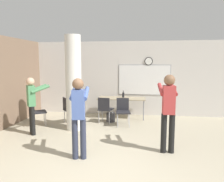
{
  "coord_description": "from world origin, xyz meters",
  "views": [
    {
      "loc": [
        0.68,
        -3.31,
        2.02
      ],
      "look_at": [
        -0.1,
        2.25,
        1.27
      ],
      "focal_mm": 35.0,
      "sensor_mm": 36.0,
      "label": 1
    }
  ],
  "objects_px": {
    "chair_table_left": "(105,108)",
    "person_playing_side": "(168,107)",
    "folding_table": "(122,99)",
    "chair_by_left_wall": "(36,110)",
    "chair_near_pillar": "(69,108)",
    "person_watching_back": "(32,101)",
    "person_playing_front": "(79,112)",
    "bottle_on_table": "(123,95)",
    "chair_table_front": "(123,110)"
  },
  "relations": [
    {
      "from": "chair_near_pillar",
      "to": "chair_by_left_wall",
      "type": "bearing_deg",
      "value": -154.46
    },
    {
      "from": "person_playing_front",
      "to": "person_watching_back",
      "type": "bearing_deg",
      "value": 142.57
    },
    {
      "from": "chair_table_front",
      "to": "person_watching_back",
      "type": "relative_size",
      "value": 0.54
    },
    {
      "from": "person_playing_side",
      "to": "chair_table_left",
      "type": "bearing_deg",
      "value": 129.82
    },
    {
      "from": "chair_table_left",
      "to": "folding_table",
      "type": "bearing_deg",
      "value": 58.7
    },
    {
      "from": "chair_by_left_wall",
      "to": "chair_table_front",
      "type": "height_order",
      "value": "same"
    },
    {
      "from": "folding_table",
      "to": "bottle_on_table",
      "type": "relative_size",
      "value": 6.68
    },
    {
      "from": "chair_by_left_wall",
      "to": "person_playing_front",
      "type": "bearing_deg",
      "value": -45.9
    },
    {
      "from": "person_playing_front",
      "to": "folding_table",
      "type": "bearing_deg",
      "value": 81.05
    },
    {
      "from": "folding_table",
      "to": "chair_by_left_wall",
      "type": "relative_size",
      "value": 1.97
    },
    {
      "from": "chair_by_left_wall",
      "to": "chair_table_left",
      "type": "distance_m",
      "value": 2.19
    },
    {
      "from": "chair_table_front",
      "to": "person_playing_side",
      "type": "relative_size",
      "value": 0.5
    },
    {
      "from": "chair_by_left_wall",
      "to": "person_playing_side",
      "type": "distance_m",
      "value": 4.19
    },
    {
      "from": "person_playing_side",
      "to": "person_playing_front",
      "type": "bearing_deg",
      "value": -162.71
    },
    {
      "from": "folding_table",
      "to": "person_playing_front",
      "type": "xyz_separation_m",
      "value": [
        -0.55,
        -3.51,
        0.31
      ]
    },
    {
      "from": "person_watching_back",
      "to": "person_playing_front",
      "type": "xyz_separation_m",
      "value": [
        1.73,
        -1.32,
        0.06
      ]
    },
    {
      "from": "chair_by_left_wall",
      "to": "chair_table_front",
      "type": "xyz_separation_m",
      "value": [
        2.71,
        0.45,
        0.0
      ]
    },
    {
      "from": "person_playing_front",
      "to": "person_playing_side",
      "type": "height_order",
      "value": "person_playing_side"
    },
    {
      "from": "chair_table_left",
      "to": "person_playing_front",
      "type": "height_order",
      "value": "person_playing_front"
    },
    {
      "from": "person_playing_front",
      "to": "person_playing_side",
      "type": "bearing_deg",
      "value": 17.29
    },
    {
      "from": "folding_table",
      "to": "person_playing_side",
      "type": "bearing_deg",
      "value": -65.85
    },
    {
      "from": "bottle_on_table",
      "to": "chair_near_pillar",
      "type": "height_order",
      "value": "bottle_on_table"
    },
    {
      "from": "folding_table",
      "to": "person_watching_back",
      "type": "xyz_separation_m",
      "value": [
        -2.28,
        -2.19,
        0.26
      ]
    },
    {
      "from": "bottle_on_table",
      "to": "chair_table_front",
      "type": "xyz_separation_m",
      "value": [
        0.09,
        -1.07,
        -0.32
      ]
    },
    {
      "from": "chair_by_left_wall",
      "to": "person_watching_back",
      "type": "height_order",
      "value": "person_watching_back"
    },
    {
      "from": "chair_table_left",
      "to": "bottle_on_table",
      "type": "bearing_deg",
      "value": 58.89
    },
    {
      "from": "chair_near_pillar",
      "to": "person_watching_back",
      "type": "distance_m",
      "value": 1.43
    },
    {
      "from": "bottle_on_table",
      "to": "person_playing_side",
      "type": "bearing_deg",
      "value": -67.26
    },
    {
      "from": "chair_table_front",
      "to": "chair_by_left_wall",
      "type": "bearing_deg",
      "value": -170.53
    },
    {
      "from": "folding_table",
      "to": "chair_table_left",
      "type": "height_order",
      "value": "chair_table_left"
    },
    {
      "from": "folding_table",
      "to": "chair_by_left_wall",
      "type": "distance_m",
      "value": 2.95
    },
    {
      "from": "chair_by_left_wall",
      "to": "person_watching_back",
      "type": "relative_size",
      "value": 0.54
    },
    {
      "from": "person_watching_back",
      "to": "person_playing_side",
      "type": "height_order",
      "value": "person_playing_side"
    },
    {
      "from": "folding_table",
      "to": "chair_by_left_wall",
      "type": "height_order",
      "value": "chair_by_left_wall"
    },
    {
      "from": "chair_table_front",
      "to": "person_playing_side",
      "type": "bearing_deg",
      "value": -58.86
    },
    {
      "from": "bottle_on_table",
      "to": "person_playing_front",
      "type": "distance_m",
      "value": 3.66
    },
    {
      "from": "bottle_on_table",
      "to": "person_watching_back",
      "type": "xyz_separation_m",
      "value": [
        -2.33,
        -2.28,
        0.11
      ]
    },
    {
      "from": "chair_by_left_wall",
      "to": "chair_table_left",
      "type": "bearing_deg",
      "value": 17.27
    },
    {
      "from": "chair_by_left_wall",
      "to": "chair_near_pillar",
      "type": "distance_m",
      "value": 1.03
    },
    {
      "from": "folding_table",
      "to": "chair_table_front",
      "type": "relative_size",
      "value": 1.97
    },
    {
      "from": "chair_table_left",
      "to": "person_playing_side",
      "type": "height_order",
      "value": "person_playing_side"
    },
    {
      "from": "person_watching_back",
      "to": "person_playing_side",
      "type": "distance_m",
      "value": 3.67
    },
    {
      "from": "bottle_on_table",
      "to": "folding_table",
      "type": "bearing_deg",
      "value": -119.38
    },
    {
      "from": "person_watching_back",
      "to": "person_playing_front",
      "type": "distance_m",
      "value": 2.18
    },
    {
      "from": "person_watching_back",
      "to": "folding_table",
      "type": "bearing_deg",
      "value": 43.84
    },
    {
      "from": "bottle_on_table",
      "to": "chair_by_left_wall",
      "type": "height_order",
      "value": "bottle_on_table"
    },
    {
      "from": "chair_near_pillar",
      "to": "person_playing_front",
      "type": "xyz_separation_m",
      "value": [
        1.09,
        -2.52,
        0.49
      ]
    },
    {
      "from": "folding_table",
      "to": "bottle_on_table",
      "type": "height_order",
      "value": "bottle_on_table"
    },
    {
      "from": "folding_table",
      "to": "person_playing_front",
      "type": "distance_m",
      "value": 3.57
    },
    {
      "from": "person_playing_front",
      "to": "bottle_on_table",
      "type": "bearing_deg",
      "value": 80.5
    }
  ]
}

